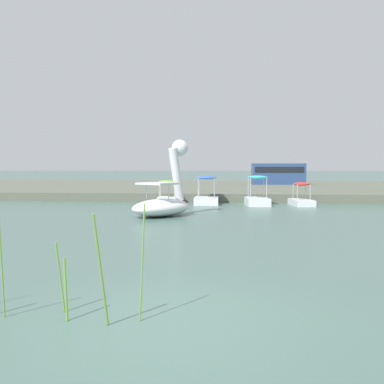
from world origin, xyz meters
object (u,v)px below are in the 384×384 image
Objects in this scene: pedal_boat_red at (301,199)px; pedal_boat_lime at (167,197)px; pedal_boat_cyan at (257,197)px; pedal_boat_blue at (206,196)px; swan_boat at (164,199)px; parked_van at (278,173)px.

pedal_boat_lime reaches higher than pedal_boat_red.
pedal_boat_cyan reaches higher than pedal_boat_blue.
swan_boat reaches higher than parked_van.
parked_van is (2.62, 17.39, 1.10)m from pedal_boat_cyan.
pedal_boat_blue is (-5.28, 0.33, 0.06)m from pedal_boat_red.
parked_van is at bearing 89.35° from pedal_boat_red.
pedal_boat_red is at bearing 3.84° from pedal_boat_cyan.
pedal_boat_blue reaches higher than pedal_boat_red.
swan_boat is 7.11m from pedal_boat_cyan.
pedal_boat_blue is at bearing 170.15° from pedal_boat_cyan.
swan_boat is at bearing -81.64° from pedal_boat_lime.
pedal_boat_blue is 0.99× the size of pedal_boat_lime.
pedal_boat_red is at bearing -3.61° from pedal_boat_blue.
parked_van reaches higher than pedal_boat_blue.
parked_van is (0.19, 17.22, 1.20)m from pedal_boat_red.
parked_van reaches higher than pedal_boat_red.
swan_boat reaches higher than pedal_boat_lime.
pedal_boat_lime is 0.44× the size of parked_van.
swan_boat is at bearing -126.40° from pedal_boat_cyan.
pedal_boat_cyan is at bearing -9.85° from pedal_boat_blue.
swan_boat is 24.11m from parked_van.
pedal_boat_blue is 17.79m from parked_van.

